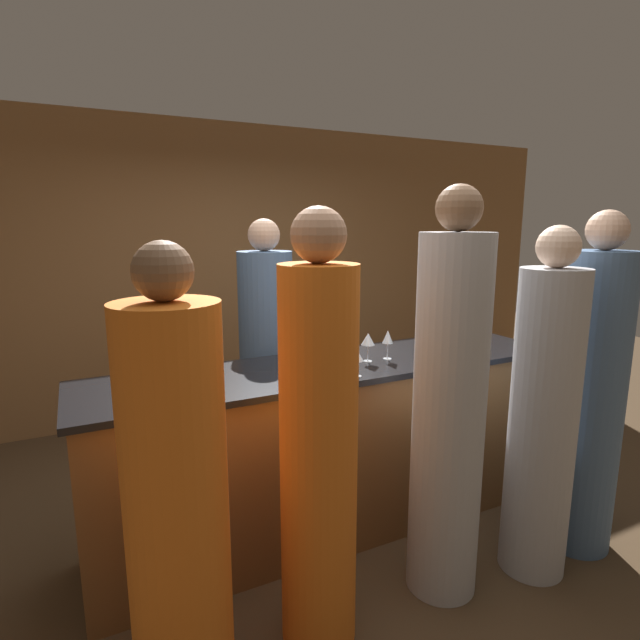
{
  "coord_description": "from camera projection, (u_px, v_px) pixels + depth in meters",
  "views": [
    {
      "loc": [
        -1.34,
        -2.5,
        1.86
      ],
      "look_at": [
        -0.05,
        0.1,
        1.29
      ],
      "focal_mm": 28.0,
      "sensor_mm": 36.0,
      "label": 1
    }
  ],
  "objects": [
    {
      "name": "guest_4",
      "position": [
        589.0,
        397.0,
        2.8
      ],
      "size": [
        0.36,
        0.36,
        1.93
      ],
      "color": "#4C6B93",
      "rests_on": "ground_plane"
    },
    {
      "name": "bartender",
      "position": [
        267.0,
        360.0,
        3.65
      ],
      "size": [
        0.39,
        0.39,
        1.89
      ],
      "rotation": [
        0.0,
        0.0,
        3.14
      ],
      "color": "#4C6B93",
      "rests_on": "ground_plane"
    },
    {
      "name": "wine_glass_1",
      "position": [
        357.0,
        356.0,
        2.67
      ],
      "size": [
        0.07,
        0.07,
        0.15
      ],
      "color": "silver",
      "rests_on": "bar_counter"
    },
    {
      "name": "bar_counter",
      "position": [
        334.0,
        446.0,
        3.04
      ],
      "size": [
        2.9,
        0.69,
        1.04
      ],
      "color": "brown",
      "rests_on": "ground_plane"
    },
    {
      "name": "wine_glass_2",
      "position": [
        368.0,
        340.0,
        2.96
      ],
      "size": [
        0.08,
        0.08,
        0.17
      ],
      "color": "silver",
      "rests_on": "bar_counter"
    },
    {
      "name": "wine_glass_0",
      "position": [
        388.0,
        338.0,
        3.01
      ],
      "size": [
        0.06,
        0.06,
        0.18
      ],
      "color": "silver",
      "rests_on": "bar_counter"
    },
    {
      "name": "guest_2",
      "position": [
        319.0,
        449.0,
        2.13
      ],
      "size": [
        0.33,
        0.33,
        1.93
      ],
      "color": "orange",
      "rests_on": "ground_plane"
    },
    {
      "name": "ground_plane",
      "position": [
        334.0,
        524.0,
        3.14
      ],
      "size": [
        14.0,
        14.0,
        0.0
      ],
      "primitive_type": "plane",
      "color": "#4C3823"
    },
    {
      "name": "guest_0",
      "position": [
        177.0,
        504.0,
        1.85
      ],
      "size": [
        0.38,
        0.38,
        1.8
      ],
      "color": "orange",
      "rests_on": "ground_plane"
    },
    {
      "name": "guest_1",
      "position": [
        449.0,
        412.0,
        2.44
      ],
      "size": [
        0.35,
        0.35,
        2.03
      ],
      "color": "#B2B2B7",
      "rests_on": "ground_plane"
    },
    {
      "name": "back_wall",
      "position": [
        225.0,
        271.0,
        4.91
      ],
      "size": [
        8.0,
        0.06,
        2.8
      ],
      "color": "olive",
      "rests_on": "ground_plane"
    },
    {
      "name": "wine_bottle_0",
      "position": [
        445.0,
        335.0,
        3.2
      ],
      "size": [
        0.07,
        0.07,
        0.27
      ],
      "color": "black",
      "rests_on": "bar_counter"
    },
    {
      "name": "guest_3",
      "position": [
        543.0,
        418.0,
        2.59
      ],
      "size": [
        0.34,
        0.34,
        1.85
      ],
      "color": "#B2B2B7",
      "rests_on": "ground_plane"
    }
  ]
}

